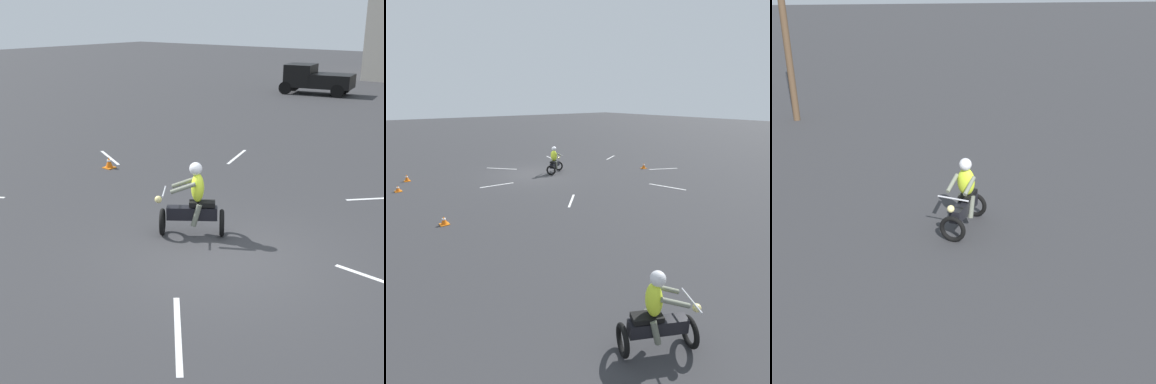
% 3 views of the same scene
% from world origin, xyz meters
% --- Properties ---
extents(ground_plane, '(120.00, 120.00, 0.00)m').
position_xyz_m(ground_plane, '(0.00, 0.00, 0.00)').
color(ground_plane, '#333335').
extents(motorcycle_rider_foreground, '(1.48, 1.31, 1.66)m').
position_xyz_m(motorcycle_rider_foreground, '(-1.19, 0.56, 0.73)').
color(motorcycle_rider_foreground, black).
rests_on(motorcycle_rider_foreground, ground).
extents(motorcycle_rider_background, '(1.52, 1.19, 1.66)m').
position_xyz_m(motorcycle_rider_background, '(4.84, 13.29, 0.73)').
color(motorcycle_rider_background, black).
rests_on(motorcycle_rider_background, ground).
extents(traffic_cone_near_left, '(0.32, 0.32, 0.36)m').
position_xyz_m(traffic_cone_near_left, '(-6.59, 3.08, 0.17)').
color(traffic_cone_near_left, orange).
rests_on(traffic_cone_near_left, ground).
extents(traffic_cone_near_right, '(0.32, 0.32, 0.31)m').
position_xyz_m(traffic_cone_near_right, '(7.21, -0.83, 0.15)').
color(traffic_cone_near_right, orange).
rests_on(traffic_cone_near_right, ground).
extents(traffic_cone_mid_center, '(0.32, 0.32, 0.33)m').
position_xyz_m(traffic_cone_mid_center, '(6.44, 4.87, 0.16)').
color(traffic_cone_mid_center, orange).
rests_on(traffic_cone_mid_center, ground).
extents(traffic_cone_mid_left, '(0.32, 0.32, 0.39)m').
position_xyz_m(traffic_cone_mid_left, '(6.53, -2.76, 0.19)').
color(traffic_cone_mid_left, orange).
rests_on(traffic_cone_mid_left, ground).
extents(lane_stripe_e, '(1.84, 0.26, 0.01)m').
position_xyz_m(lane_stripe_e, '(2.80, 1.04, 0.00)').
color(lane_stripe_e, silver).
rests_on(lane_stripe_e, ground).
extents(lane_stripe_ne, '(1.29, 1.37, 0.01)m').
position_xyz_m(lane_stripe_ne, '(1.10, 5.51, 0.00)').
color(lane_stripe_ne, silver).
rests_on(lane_stripe_ne, ground).
extents(lane_stripe_n, '(0.68, 1.93, 0.01)m').
position_xyz_m(lane_stripe_n, '(-4.24, 6.75, 0.00)').
color(lane_stripe_n, silver).
rests_on(lane_stripe_n, ground).
extents(lane_stripe_nw, '(1.82, 0.97, 0.01)m').
position_xyz_m(lane_stripe_nw, '(-7.52, 3.96, 0.00)').
color(lane_stripe_nw, silver).
rests_on(lane_stripe_nw, ground).
extents(lane_stripe_sw, '(1.65, 0.95, 0.01)m').
position_xyz_m(lane_stripe_sw, '(-7.45, -1.05, 0.00)').
color(lane_stripe_sw, silver).
rests_on(lane_stripe_sw, ground).
extents(lane_stripe_s, '(0.36, 1.48, 0.01)m').
position_xyz_m(lane_stripe_s, '(-3.60, -3.85, 0.00)').
color(lane_stripe_s, silver).
rests_on(lane_stripe_s, ground).
extents(lane_stripe_se, '(1.48, 1.65, 0.01)m').
position_xyz_m(lane_stripe_se, '(0.99, -2.56, 0.00)').
color(lane_stripe_se, silver).
rests_on(lane_stripe_se, ground).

